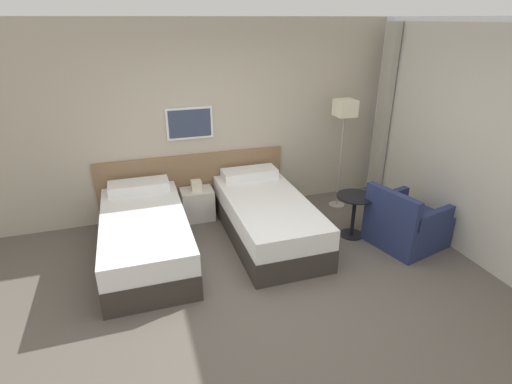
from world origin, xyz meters
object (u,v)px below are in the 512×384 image
side_table (354,208)px  nightstand (197,204)px  bed_near_window (267,217)px  floor_lamp (345,116)px  bed_near_door (145,235)px  armchair (405,225)px

side_table → nightstand: bearing=149.2°
bed_near_window → floor_lamp: bearing=22.9°
bed_near_door → floor_lamp: floor_lamp is taller
bed_near_window → side_table: bed_near_window is taller
floor_lamp → armchair: bearing=-78.6°
floor_lamp → armchair: (0.26, -1.29, -1.14)m
nightstand → armchair: 2.83m
side_table → bed_near_door: bearing=173.2°
bed_near_door → floor_lamp: bearing=11.2°
side_table → armchair: size_ratio=0.60×
nightstand → armchair: armchair is taller
bed_near_window → floor_lamp: size_ratio=1.25×
bed_near_window → floor_lamp: 1.85m
nightstand → floor_lamp: (2.13, -0.22, 1.17)m
armchair → bed_near_door: bearing=63.3°
floor_lamp → nightstand: bearing=174.0°
bed_near_window → nightstand: (-0.77, 0.80, -0.05)m
nightstand → floor_lamp: floor_lamp is taller
bed_near_door → floor_lamp: size_ratio=1.25×
bed_near_door → nightstand: 1.11m
bed_near_door → armchair: armchair is taller
bed_near_door → nightstand: (0.77, 0.80, -0.05)m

